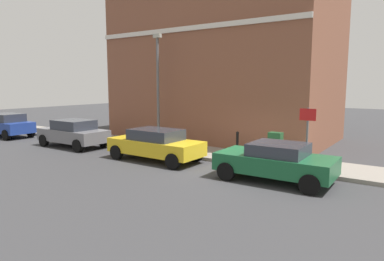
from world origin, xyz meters
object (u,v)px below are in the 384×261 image
at_px(car_grey, 73,133).
at_px(street_sign, 307,129).
at_px(utility_cabinet, 275,147).
at_px(car_yellow, 156,144).
at_px(car_blue, 6,125).
at_px(bollard_near_cabinet, 237,142).
at_px(car_green, 276,161).
at_px(lamppost, 158,84).

distance_m(car_grey, street_sign, 11.89).
relative_size(utility_cabinet, street_sign, 0.50).
bearing_deg(utility_cabinet, car_yellow, 119.82).
distance_m(car_blue, street_sign, 18.39).
bearing_deg(street_sign, bollard_near_cabinet, 72.80).
height_order(car_grey, street_sign, street_sign).
height_order(car_green, car_yellow, car_yellow).
distance_m(car_green, car_blue, 17.75).
bearing_deg(car_yellow, car_green, 179.22).
height_order(car_blue, bollard_near_cabinet, car_blue).
xyz_separation_m(car_green, utility_cabinet, (2.64, 1.03, -0.02)).
relative_size(car_green, car_blue, 0.96).
relative_size(car_yellow, car_blue, 1.03).
bearing_deg(car_green, lamppost, -21.38).
xyz_separation_m(car_grey, street_sign, (1.52, -11.75, 0.91)).
xyz_separation_m(car_grey, utility_cabinet, (2.47, -10.18, -0.07)).
bearing_deg(lamppost, utility_cabinet, -91.70).
distance_m(car_green, street_sign, 2.01).
distance_m(car_blue, bollard_near_cabinet, 15.14).
height_order(utility_cabinet, lamppost, lamppost).
bearing_deg(car_blue, car_yellow, 179.52).
xyz_separation_m(car_grey, bollard_near_cabinet, (2.57, -8.35, -0.05)).
relative_size(car_grey, street_sign, 1.72).
height_order(utility_cabinet, bollard_near_cabinet, utility_cabinet).
bearing_deg(bollard_near_cabinet, lamppost, 88.85).
relative_size(car_grey, car_blue, 0.96).
relative_size(car_blue, bollard_near_cabinet, 3.98).
relative_size(car_green, street_sign, 1.72).
relative_size(car_grey, utility_cabinet, 3.44).
distance_m(car_green, car_yellow, 5.46).
relative_size(car_green, bollard_near_cabinet, 3.81).
distance_m(car_yellow, bollard_near_cabinet, 3.71).
bearing_deg(lamppost, car_yellow, -142.06).
distance_m(car_yellow, car_grey, 5.75).
xyz_separation_m(car_blue, bollard_near_cabinet, (2.77, -14.89, -0.06)).
distance_m(car_yellow, street_sign, 6.28).
bearing_deg(car_grey, car_blue, 1.75).
relative_size(car_yellow, lamppost, 0.75).
bearing_deg(car_yellow, bollard_near_cabinet, -134.29).
xyz_separation_m(car_grey, car_blue, (-0.20, 6.54, 0.02)).
height_order(car_grey, utility_cabinet, car_grey).
bearing_deg(car_blue, car_green, 179.01).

